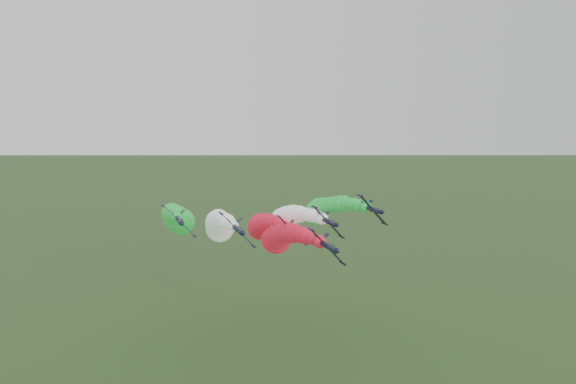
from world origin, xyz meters
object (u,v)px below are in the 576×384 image
Objects in this scene: jet_outer_right at (322,210)px; jet_inner_right at (286,219)px; jet_outer_left at (177,218)px; jet_lead at (280,236)px; jet_inner_left at (219,224)px; jet_trail at (261,225)px.

jet_inner_right is at bearing -167.12° from jet_outer_right.
jet_inner_right is 0.99× the size of jet_outer_left.
jet_lead is 16.59m from jet_inner_left.
jet_outer_right is 1.00× the size of jet_trail.
jet_inner_left is at bearing -168.50° from jet_outer_right.
jet_outer_right is at bearing 11.50° from jet_inner_left.
jet_outer_right is (11.14, 2.55, 1.56)m from jet_inner_right.
jet_outer_left reaches higher than jet_trail.
jet_trail is (-14.88, 9.13, -5.13)m from jet_outer_right.
jet_outer_right is 18.19m from jet_trail.
jet_lead is 1.01× the size of jet_inner_right.
jet_outer_left is 39.48m from jet_outer_right.
jet_outer_right is (17.09, 16.22, 3.12)m from jet_lead.
jet_outer_left is at bearing 174.06° from jet_outer_right.
jet_inner_left reaches higher than jet_lead.
jet_inner_left is 30.78m from jet_outer_right.
jet_trail is at bearing 107.74° from jet_inner_right.
jet_trail is (2.21, 25.35, -2.01)m from jet_lead.
jet_outer_left reaches higher than jet_inner_left.
jet_outer_left is at bearing 137.51° from jet_lead.
jet_outer_right is (30.14, 6.13, 1.32)m from jet_inner_left.
jet_trail is at bearing 85.01° from jet_lead.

